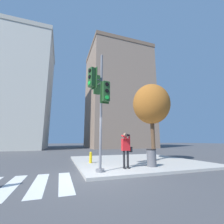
% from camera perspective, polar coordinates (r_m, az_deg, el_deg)
% --- Properties ---
extents(ground_plane, '(160.00, 160.00, 0.00)m').
position_cam_1_polar(ground_plane, '(6.55, -5.90, -23.64)').
color(ground_plane, '#4C4C4F').
extents(sidewalk_corner, '(8.00, 8.00, 0.13)m').
position_cam_1_polar(sidewalk_corner, '(11.00, 8.52, -18.01)').
color(sidewalk_corner, '#BCB7AD').
rests_on(sidewalk_corner, ground_plane).
extents(traffic_signal_pole, '(0.94, 1.42, 5.55)m').
position_cam_1_polar(traffic_signal_pole, '(7.08, -5.01, 6.90)').
color(traffic_signal_pole, slate).
rests_on(traffic_signal_pole, sidewalk_corner).
extents(person_photographer, '(0.58, 0.54, 1.71)m').
position_cam_1_polar(person_photographer, '(7.71, 5.40, -13.02)').
color(person_photographer, black).
rests_on(person_photographer, sidewalk_corner).
extents(street_tree, '(2.68, 2.68, 5.48)m').
position_cam_1_polar(street_tree, '(11.45, 14.73, 2.87)').
color(street_tree, brown).
rests_on(street_tree, sidewalk_corner).
extents(fire_hydrant, '(0.17, 0.23, 0.66)m').
position_cam_1_polar(fire_hydrant, '(9.60, -8.12, -16.74)').
color(fire_hydrant, yellow).
rests_on(fire_hydrant, sidewalk_corner).
extents(trash_bin, '(0.51, 0.51, 0.88)m').
position_cam_1_polar(trash_bin, '(8.48, 14.80, -16.49)').
color(trash_bin, '#5B5B60').
rests_on(trash_bin, sidewalk_corner).
extents(building_left, '(13.67, 13.14, 21.19)m').
position_cam_1_polar(building_left, '(33.96, -34.11, 6.70)').
color(building_left, beige).
rests_on(building_left, ground_plane).
extents(building_right, '(13.40, 12.13, 22.73)m').
position_cam_1_polar(building_right, '(34.98, 2.14, 5.63)').
color(building_right, gray).
rests_on(building_right, ground_plane).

